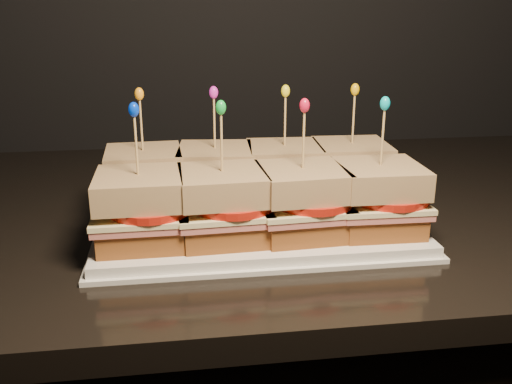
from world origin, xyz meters
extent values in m
cube|color=black|center=(-0.80, 1.64, 0.93)|extent=(2.33, 0.75, 0.03)
cube|color=white|center=(-0.49, 1.51, 0.95)|extent=(0.41, 0.25, 0.02)
cube|color=white|center=(-0.49, 1.51, 0.95)|extent=(0.42, 0.26, 0.01)
cube|color=#623115|center=(-0.64, 1.57, 0.98)|extent=(0.10, 0.10, 0.03)
cube|color=#CE6B60|center=(-0.64, 1.57, 0.99)|extent=(0.11, 0.11, 0.01)
cube|color=beige|center=(-0.64, 1.57, 1.00)|extent=(0.11, 0.11, 0.01)
cylinder|color=red|center=(-0.62, 1.56, 1.01)|extent=(0.10, 0.10, 0.01)
cube|color=brown|center=(-0.64, 1.57, 1.03)|extent=(0.10, 0.10, 0.03)
cylinder|color=tan|center=(-0.64, 1.57, 1.08)|extent=(0.00, 0.00, 0.09)
ellipsoid|color=orange|center=(-0.64, 1.57, 1.12)|extent=(0.01, 0.01, 0.02)
cube|color=#623115|center=(-0.54, 1.57, 0.98)|extent=(0.11, 0.11, 0.03)
cube|color=#CE6B60|center=(-0.54, 1.57, 0.99)|extent=(0.12, 0.11, 0.01)
cube|color=beige|center=(-0.54, 1.57, 1.00)|extent=(0.12, 0.12, 0.01)
cylinder|color=red|center=(-0.53, 1.56, 1.01)|extent=(0.10, 0.10, 0.01)
cube|color=brown|center=(-0.54, 1.57, 1.03)|extent=(0.11, 0.11, 0.03)
cylinder|color=tan|center=(-0.54, 1.57, 1.08)|extent=(0.00, 0.00, 0.09)
ellipsoid|color=#D424B9|center=(-0.54, 1.57, 1.12)|extent=(0.01, 0.01, 0.02)
cube|color=#623115|center=(-0.44, 1.57, 0.98)|extent=(0.10, 0.10, 0.03)
cube|color=#CE6B60|center=(-0.44, 1.57, 0.99)|extent=(0.11, 0.11, 0.01)
cube|color=beige|center=(-0.44, 1.57, 1.00)|extent=(0.11, 0.11, 0.01)
cylinder|color=red|center=(-0.43, 1.56, 1.01)|extent=(0.10, 0.10, 0.01)
cube|color=brown|center=(-0.44, 1.57, 1.03)|extent=(0.10, 0.10, 0.03)
cylinder|color=tan|center=(-0.44, 1.57, 1.08)|extent=(0.00, 0.00, 0.09)
ellipsoid|color=yellow|center=(-0.44, 1.57, 1.12)|extent=(0.01, 0.01, 0.02)
cube|color=#623115|center=(-0.35, 1.57, 0.98)|extent=(0.10, 0.10, 0.03)
cube|color=#CE6B60|center=(-0.35, 1.57, 0.99)|extent=(0.11, 0.11, 0.01)
cube|color=beige|center=(-0.35, 1.57, 1.00)|extent=(0.11, 0.11, 0.01)
cylinder|color=red|center=(-0.34, 1.56, 1.01)|extent=(0.10, 0.10, 0.01)
cube|color=brown|center=(-0.35, 1.57, 1.03)|extent=(0.10, 0.10, 0.03)
cylinder|color=tan|center=(-0.35, 1.57, 1.08)|extent=(0.00, 0.00, 0.09)
ellipsoid|color=#E7AA08|center=(-0.35, 1.57, 1.12)|extent=(0.01, 0.01, 0.02)
cube|color=#623115|center=(-0.64, 1.45, 0.98)|extent=(0.10, 0.10, 0.03)
cube|color=#CE6B60|center=(-0.64, 1.45, 0.99)|extent=(0.11, 0.10, 0.01)
cube|color=beige|center=(-0.64, 1.45, 1.00)|extent=(0.11, 0.11, 0.01)
cylinder|color=red|center=(-0.62, 1.44, 1.01)|extent=(0.10, 0.10, 0.01)
cube|color=brown|center=(-0.64, 1.45, 1.03)|extent=(0.10, 0.10, 0.03)
cylinder|color=tan|center=(-0.64, 1.45, 1.08)|extent=(0.00, 0.00, 0.09)
ellipsoid|color=#042FCE|center=(-0.64, 1.45, 1.12)|extent=(0.01, 0.01, 0.02)
cube|color=#623115|center=(-0.54, 1.45, 0.98)|extent=(0.10, 0.10, 0.03)
cube|color=#CE6B60|center=(-0.54, 1.45, 0.99)|extent=(0.11, 0.11, 0.01)
cube|color=beige|center=(-0.54, 1.45, 1.00)|extent=(0.11, 0.11, 0.01)
cylinder|color=red|center=(-0.53, 1.44, 1.01)|extent=(0.10, 0.10, 0.01)
cube|color=brown|center=(-0.54, 1.45, 1.03)|extent=(0.10, 0.10, 0.03)
cylinder|color=tan|center=(-0.54, 1.45, 1.08)|extent=(0.00, 0.00, 0.09)
ellipsoid|color=green|center=(-0.54, 1.45, 1.12)|extent=(0.01, 0.01, 0.02)
cube|color=#623115|center=(-0.44, 1.45, 0.98)|extent=(0.10, 0.10, 0.03)
cube|color=#CE6B60|center=(-0.44, 1.45, 0.99)|extent=(0.11, 0.11, 0.01)
cube|color=beige|center=(-0.44, 1.45, 1.00)|extent=(0.12, 0.11, 0.01)
cylinder|color=red|center=(-0.43, 1.44, 1.01)|extent=(0.10, 0.10, 0.01)
cube|color=brown|center=(-0.44, 1.45, 1.03)|extent=(0.11, 0.11, 0.03)
cylinder|color=tan|center=(-0.44, 1.45, 1.08)|extent=(0.00, 0.00, 0.09)
ellipsoid|color=red|center=(-0.44, 1.45, 1.12)|extent=(0.01, 0.01, 0.02)
cube|color=#623115|center=(-0.35, 1.45, 0.98)|extent=(0.10, 0.10, 0.03)
cube|color=#CE6B60|center=(-0.35, 1.45, 0.99)|extent=(0.11, 0.11, 0.01)
cube|color=beige|center=(-0.35, 1.45, 1.00)|extent=(0.11, 0.11, 0.01)
cylinder|color=red|center=(-0.34, 1.44, 1.01)|extent=(0.10, 0.10, 0.01)
cube|color=brown|center=(-0.35, 1.45, 1.03)|extent=(0.10, 0.10, 0.03)
cylinder|color=tan|center=(-0.35, 1.45, 1.08)|extent=(0.00, 0.00, 0.09)
ellipsoid|color=#07B0BD|center=(-0.35, 1.45, 1.12)|extent=(0.01, 0.01, 0.02)
camera|label=1|loc=(-0.59, 0.81, 1.23)|focal=40.00mm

